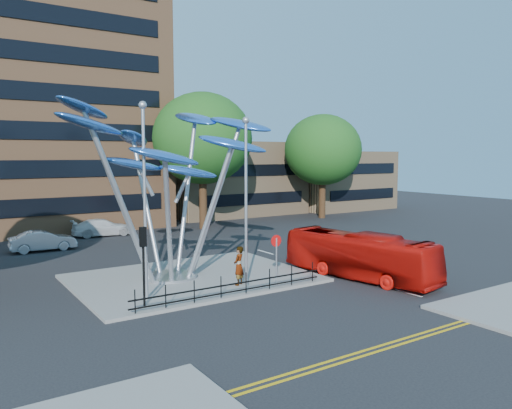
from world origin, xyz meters
TOP-DOWN VIEW (x-y plane):
  - ground at (0.00, 0.00)m, footprint 120.00×120.00m
  - traffic_island at (-1.00, 6.00)m, footprint 12.00×9.00m
  - double_yellow_near at (0.00, -6.00)m, footprint 40.00×0.12m
  - double_yellow_far at (0.00, -6.30)m, footprint 40.00×0.12m
  - brick_tower at (-6.00, 32.00)m, footprint 25.00×15.00m
  - low_building_near at (16.00, 30.00)m, footprint 15.00×8.00m
  - low_building_far at (30.00, 28.00)m, footprint 12.00×8.00m
  - tree_right at (8.00, 22.00)m, footprint 8.80×8.80m
  - tree_far at (22.00, 22.00)m, footprint 8.00×8.00m
  - leaf_sculpture at (-2.07, 6.68)m, footprint 12.72×9.54m
  - street_lamp_left at (-4.50, 3.50)m, footprint 0.36×0.36m
  - street_lamp_right at (0.50, 3.00)m, footprint 0.36×0.36m
  - traffic_light_island at (-5.00, 2.50)m, footprint 0.28×0.18m
  - no_entry_sign_island at (2.00, 2.52)m, footprint 0.60×0.10m
  - pedestrian_railing_front at (-1.00, 1.70)m, footprint 10.00×0.06m
  - red_bus at (6.60, 1.29)m, footprint 3.45×9.10m
  - pedestrian at (0.19, 3.20)m, footprint 0.85×0.79m
  - parked_car_mid at (-6.07, 18.81)m, footprint 4.32×1.59m
  - parked_car_right at (-0.73, 23.00)m, footprint 4.96×2.34m

SIDE VIEW (x-z plane):
  - ground at x=0.00m, z-range 0.00..0.00m
  - double_yellow_near at x=0.00m, z-range 0.00..0.01m
  - double_yellow_far at x=0.00m, z-range 0.00..0.01m
  - traffic_island at x=-1.00m, z-range 0.00..0.15m
  - pedestrian_railing_front at x=-1.00m, z-range 0.05..1.05m
  - parked_car_right at x=-0.73m, z-range 0.00..1.40m
  - parked_car_mid at x=-6.07m, z-range 0.00..1.41m
  - pedestrian at x=0.19m, z-range 0.15..2.10m
  - red_bus at x=6.60m, z-range 0.00..2.47m
  - no_entry_sign_island at x=2.00m, z-range 0.59..3.04m
  - traffic_light_island at x=-5.00m, z-range 0.90..4.33m
  - low_building_far at x=30.00m, z-range 0.00..7.00m
  - low_building_near at x=16.00m, z-range 0.00..8.00m
  - street_lamp_right at x=0.50m, z-range 0.94..9.24m
  - street_lamp_left at x=-4.50m, z-range 0.96..9.76m
  - leaf_sculpture at x=-2.07m, z-range 2.12..11.63m
  - tree_far at x=22.00m, z-range 1.70..12.51m
  - tree_right at x=8.00m, z-range 1.98..14.09m
  - brick_tower at x=-6.00m, z-range 0.00..30.00m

